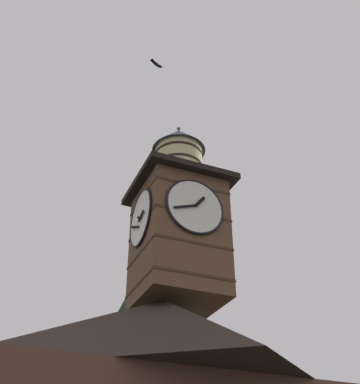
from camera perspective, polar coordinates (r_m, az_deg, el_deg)
clock_tower at (r=20.16m, az=-0.20°, el=-3.20°), size 3.77×3.77×8.36m
flying_bird_low at (r=25.30m, az=-2.69°, el=14.18°), size 0.71×0.42×0.12m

